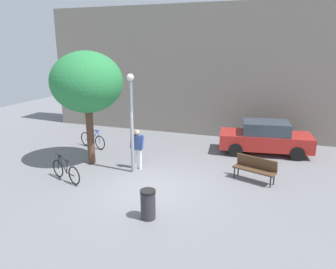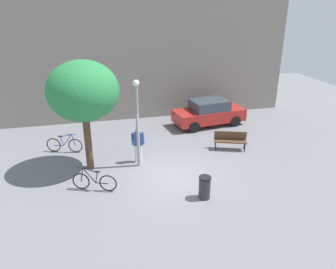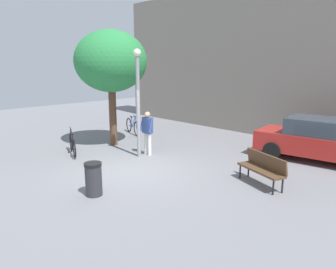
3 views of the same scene
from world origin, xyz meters
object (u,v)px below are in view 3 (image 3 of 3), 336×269
person_by_lamppost (147,130)px  trash_bin (94,179)px  bicycle_black (73,145)px  park_bench (263,167)px  bicycle_blue (133,126)px  lamppost (138,95)px  parked_car_red (318,140)px  plaza_tree (111,62)px

person_by_lamppost → trash_bin: person_by_lamppost is taller
bicycle_black → trash_bin: bicycle_black is taller
park_bench → bicycle_black: bearing=-160.8°
park_bench → bicycle_blue: bicycle_blue is taller
lamppost → bicycle_black: 3.25m
park_bench → bicycle_blue: (-8.06, 1.60, -0.16)m
bicycle_black → trash_bin: size_ratio=1.88×
person_by_lamppost → bicycle_black: person_by_lamppost is taller
park_bench → parked_car_red: size_ratio=0.38×
bicycle_blue → parked_car_red: bearing=13.3°
lamppost → bicycle_black: lamppost is taller
person_by_lamppost → trash_bin: size_ratio=1.85×
lamppost → park_bench: bearing=8.6°
trash_bin → bicycle_blue: bearing=134.1°
person_by_lamppost → park_bench: 4.73m
park_bench → plaza_tree: size_ratio=0.35×
plaza_tree → trash_bin: bearing=-40.5°
plaza_tree → bicycle_blue: plaza_tree is taller
plaza_tree → park_bench: bearing=3.1°
parked_car_red → plaza_tree: bearing=-151.0°
park_bench → bicycle_blue: 8.22m
bicycle_blue → trash_bin: (5.32, -5.50, 0.07)m
park_bench → bicycle_black: (-6.76, -2.36, -0.16)m
bicycle_black → trash_bin: (4.02, -1.54, 0.07)m
person_by_lamppost → plaza_tree: size_ratio=0.35×
bicycle_black → parked_car_red: size_ratio=0.39×
lamppost → plaza_tree: plaza_tree is taller
lamppost → bicycle_blue: 4.49m
person_by_lamppost → parked_car_red: person_by_lamppost is taller
park_bench → bicycle_black: bicycle_black is taller
plaza_tree → bicycle_blue: bearing=121.0°
lamppost → person_by_lamppost: bearing=83.9°
person_by_lamppost → park_bench: bearing=3.9°
lamppost → trash_bin: lamppost is taller
plaza_tree → person_by_lamppost: bearing=1.2°
bicycle_black → bicycle_blue: bearing=108.2°
lamppost → bicycle_black: bearing=-140.9°
person_by_lamppost → plaza_tree: bearing=-178.8°
lamppost → park_bench: lamppost is taller
bicycle_black → plaza_tree: bearing=93.5°
plaza_tree → bicycle_black: size_ratio=2.82×
bicycle_black → parked_car_red: 9.11m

